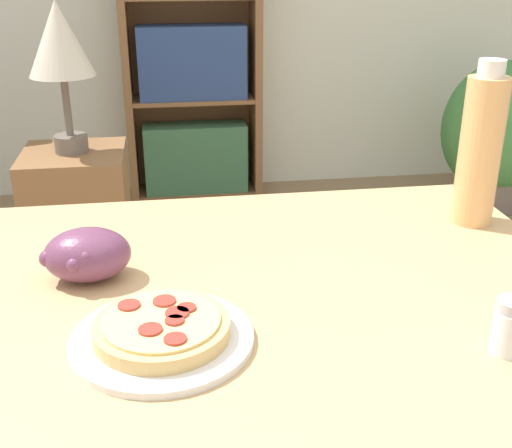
{
  "coord_description": "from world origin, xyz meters",
  "views": [
    {
      "loc": [
        -0.13,
        -0.69,
        1.18
      ],
      "look_at": [
        0.0,
        0.22,
        0.79
      ],
      "focal_mm": 45.0,
      "sensor_mm": 36.0,
      "label": 1
    }
  ],
  "objects_px": {
    "bookshelf": "(192,58)",
    "potted_plant_floor": "(499,133)",
    "grape_bunch": "(87,255)",
    "salt_shaker": "(510,327)",
    "side_table": "(81,228)",
    "drink_bottle": "(480,149)",
    "table_lamp": "(60,46)",
    "pizza_on_plate": "(162,331)"
  },
  "relations": [
    {
      "from": "grape_bunch",
      "to": "salt_shaker",
      "type": "xyz_separation_m",
      "value": [
        0.53,
        -0.27,
        -0.0
      ]
    },
    {
      "from": "drink_bottle",
      "to": "table_lamp",
      "type": "height_order",
      "value": "table_lamp"
    },
    {
      "from": "drink_bottle",
      "to": "potted_plant_floor",
      "type": "xyz_separation_m",
      "value": [
        1.04,
        1.78,
        -0.49
      ]
    },
    {
      "from": "bookshelf",
      "to": "pizza_on_plate",
      "type": "bearing_deg",
      "value": -93.99
    },
    {
      "from": "pizza_on_plate",
      "to": "potted_plant_floor",
      "type": "bearing_deg",
      "value": 52.46
    },
    {
      "from": "salt_shaker",
      "to": "bookshelf",
      "type": "bearing_deg",
      "value": 95.49
    },
    {
      "from": "pizza_on_plate",
      "to": "bookshelf",
      "type": "xyz_separation_m",
      "value": [
        0.17,
        2.47,
        -0.04
      ]
    },
    {
      "from": "drink_bottle",
      "to": "bookshelf",
      "type": "height_order",
      "value": "bookshelf"
    },
    {
      "from": "grape_bunch",
      "to": "side_table",
      "type": "height_order",
      "value": "grape_bunch"
    },
    {
      "from": "salt_shaker",
      "to": "table_lamp",
      "type": "bearing_deg",
      "value": 114.92
    },
    {
      "from": "grape_bunch",
      "to": "side_table",
      "type": "distance_m",
      "value": 1.36
    },
    {
      "from": "bookshelf",
      "to": "table_lamp",
      "type": "height_order",
      "value": "bookshelf"
    },
    {
      "from": "pizza_on_plate",
      "to": "grape_bunch",
      "type": "bearing_deg",
      "value": 119.96
    },
    {
      "from": "table_lamp",
      "to": "bookshelf",
      "type": "bearing_deg",
      "value": 65.89
    },
    {
      "from": "grape_bunch",
      "to": "potted_plant_floor",
      "type": "xyz_separation_m",
      "value": [
        1.71,
        1.9,
        -0.39
      ]
    },
    {
      "from": "grape_bunch",
      "to": "table_lamp",
      "type": "bearing_deg",
      "value": 98.31
    },
    {
      "from": "pizza_on_plate",
      "to": "salt_shaker",
      "type": "relative_size",
      "value": 3.21
    },
    {
      "from": "bookshelf",
      "to": "potted_plant_floor",
      "type": "relative_size",
      "value": 2.06
    },
    {
      "from": "drink_bottle",
      "to": "potted_plant_floor",
      "type": "relative_size",
      "value": 0.4
    },
    {
      "from": "potted_plant_floor",
      "to": "grape_bunch",
      "type": "bearing_deg",
      "value": -131.98
    },
    {
      "from": "table_lamp",
      "to": "salt_shaker",
      "type": "bearing_deg",
      "value": -65.08
    },
    {
      "from": "drink_bottle",
      "to": "side_table",
      "type": "xyz_separation_m",
      "value": [
        -0.85,
        1.13,
        -0.58
      ]
    },
    {
      "from": "drink_bottle",
      "to": "side_table",
      "type": "relative_size",
      "value": 0.52
    },
    {
      "from": "side_table",
      "to": "table_lamp",
      "type": "xyz_separation_m",
      "value": [
        -0.0,
        0.0,
        0.62
      ]
    },
    {
      "from": "drink_bottle",
      "to": "salt_shaker",
      "type": "distance_m",
      "value": 0.43
    },
    {
      "from": "grape_bunch",
      "to": "drink_bottle",
      "type": "height_order",
      "value": "drink_bottle"
    },
    {
      "from": "salt_shaker",
      "to": "potted_plant_floor",
      "type": "height_order",
      "value": "salt_shaker"
    },
    {
      "from": "salt_shaker",
      "to": "pizza_on_plate",
      "type": "bearing_deg",
      "value": 168.38
    },
    {
      "from": "pizza_on_plate",
      "to": "table_lamp",
      "type": "distance_m",
      "value": 1.48
    },
    {
      "from": "drink_bottle",
      "to": "potted_plant_floor",
      "type": "bearing_deg",
      "value": 59.58
    },
    {
      "from": "bookshelf",
      "to": "side_table",
      "type": "xyz_separation_m",
      "value": [
        -0.46,
        -1.03,
        -0.42
      ]
    },
    {
      "from": "side_table",
      "to": "table_lamp",
      "type": "bearing_deg",
      "value": 104.04
    },
    {
      "from": "potted_plant_floor",
      "to": "salt_shaker",
      "type": "bearing_deg",
      "value": -118.62
    },
    {
      "from": "grape_bunch",
      "to": "salt_shaker",
      "type": "distance_m",
      "value": 0.59
    },
    {
      "from": "bookshelf",
      "to": "table_lamp",
      "type": "distance_m",
      "value": 1.15
    },
    {
      "from": "salt_shaker",
      "to": "bookshelf",
      "type": "height_order",
      "value": "bookshelf"
    },
    {
      "from": "drink_bottle",
      "to": "potted_plant_floor",
      "type": "height_order",
      "value": "drink_bottle"
    },
    {
      "from": "drink_bottle",
      "to": "grape_bunch",
      "type": "bearing_deg",
      "value": -169.49
    },
    {
      "from": "pizza_on_plate",
      "to": "salt_shaker",
      "type": "xyz_separation_m",
      "value": [
        0.42,
        -0.09,
        0.02
      ]
    },
    {
      "from": "grape_bunch",
      "to": "drink_bottle",
      "type": "xyz_separation_m",
      "value": [
        0.67,
        0.12,
        0.1
      ]
    },
    {
      "from": "side_table",
      "to": "table_lamp",
      "type": "relative_size",
      "value": 1.15
    },
    {
      "from": "salt_shaker",
      "to": "bookshelf",
      "type": "xyz_separation_m",
      "value": [
        -0.25,
        2.56,
        -0.06
      ]
    }
  ]
}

